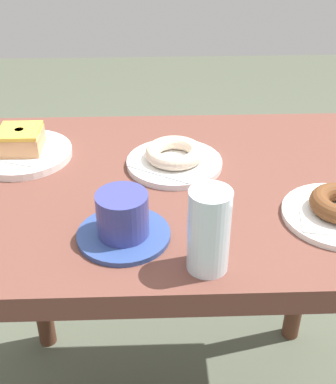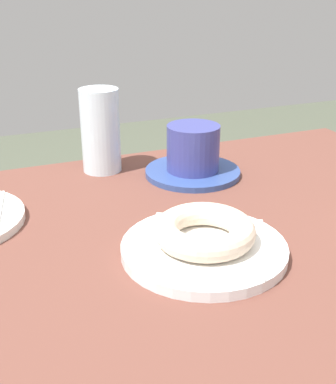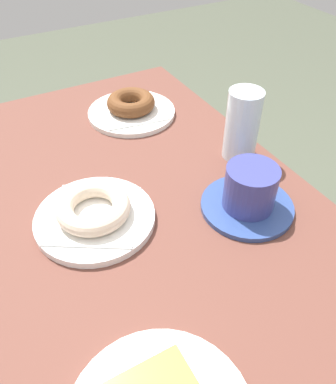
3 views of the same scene
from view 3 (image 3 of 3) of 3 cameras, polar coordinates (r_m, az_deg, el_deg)
table at (r=0.73m, az=-4.97°, el=-7.93°), size 0.94×0.62×0.73m
plate_sugar_ring at (r=0.64m, az=-10.46°, el=-4.02°), size 0.19×0.19×0.01m
napkin_sugar_ring at (r=0.63m, az=-10.55°, el=-3.52°), size 0.19×0.19×0.00m
donut_sugar_ring at (r=0.62m, az=-10.73°, el=-2.49°), size 0.12×0.12×0.03m
plate_chocolate_ring at (r=0.90m, az=-5.33°, el=11.51°), size 0.19×0.19×0.01m
napkin_chocolate_ring at (r=0.89m, az=-5.36°, el=11.89°), size 0.15×0.15×0.00m
donut_chocolate_ring at (r=0.89m, az=-5.44°, el=12.90°), size 0.11×0.11×0.03m
water_glass at (r=0.74m, az=10.79°, el=9.59°), size 0.06×0.06×0.14m
coffee_cup at (r=0.64m, az=11.81°, el=-0.08°), size 0.15×0.15×0.08m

